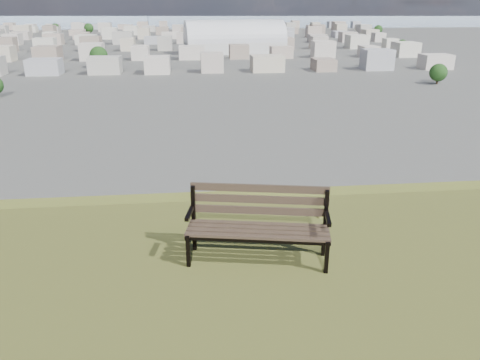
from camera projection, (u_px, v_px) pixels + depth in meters
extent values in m
cube|color=#473A29|center=(257.00, 237.00, 5.41)|extent=(1.68, 0.40, 0.03)
cube|color=#473A29|center=(257.00, 233.00, 5.51)|extent=(1.68, 0.40, 0.03)
cube|color=#473A29|center=(258.00, 228.00, 5.62)|extent=(1.68, 0.40, 0.03)
cube|color=#473A29|center=(258.00, 224.00, 5.72)|extent=(1.68, 0.40, 0.03)
cube|color=#473A29|center=(259.00, 210.00, 5.74)|extent=(1.67, 0.36, 0.09)
cube|color=#473A29|center=(259.00, 199.00, 5.71)|extent=(1.67, 0.36, 0.09)
cube|color=#473A29|center=(259.00, 188.00, 5.69)|extent=(1.67, 0.36, 0.09)
cube|color=black|center=(188.00, 251.00, 5.53)|extent=(0.06, 0.06, 0.41)
cube|color=black|center=(194.00, 219.00, 5.83)|extent=(0.06, 0.06, 0.87)
cube|color=black|center=(191.00, 230.00, 5.64)|extent=(0.14, 0.47, 0.05)
cube|color=black|center=(189.00, 214.00, 5.51)|extent=(0.11, 0.34, 0.04)
cube|color=black|center=(327.00, 257.00, 5.40)|extent=(0.06, 0.06, 0.41)
cube|color=black|center=(325.00, 224.00, 5.69)|extent=(0.06, 0.06, 0.87)
cube|color=black|center=(326.00, 235.00, 5.51)|extent=(0.14, 0.47, 0.05)
cube|color=black|center=(328.00, 219.00, 5.38)|extent=(0.11, 0.34, 0.04)
cube|color=black|center=(257.00, 241.00, 5.41)|extent=(1.67, 0.36, 0.04)
cube|color=black|center=(258.00, 227.00, 5.75)|extent=(1.67, 0.36, 0.04)
cone|color=brown|center=(320.00, 212.00, 6.83)|extent=(0.08, 0.08, 0.18)
cube|color=silver|center=(234.00, 47.00, 275.22)|extent=(59.78, 30.62, 6.38)
cylinder|color=silver|center=(234.00, 41.00, 274.08)|extent=(59.78, 30.62, 24.23)
cube|color=beige|center=(41.00, 66.00, 191.21)|extent=(11.00, 11.00, 7.00)
cube|color=#BBADA0|center=(101.00, 65.00, 193.59)|extent=(11.00, 11.00, 7.00)
cube|color=#B9A493|center=(159.00, 64.00, 195.96)|extent=(11.00, 11.00, 7.00)
cube|color=#A5A5AA|center=(216.00, 64.00, 198.33)|extent=(11.00, 11.00, 7.00)
cube|color=beige|center=(272.00, 63.00, 200.71)|extent=(11.00, 11.00, 7.00)
cube|color=gray|center=(326.00, 62.00, 203.08)|extent=(11.00, 11.00, 7.00)
cube|color=beige|center=(380.00, 62.00, 205.45)|extent=(11.00, 11.00, 7.00)
cube|color=#B1ACA1|center=(432.00, 61.00, 207.82)|extent=(11.00, 11.00, 7.00)
cube|color=#B9A493|center=(45.00, 54.00, 236.48)|extent=(11.00, 11.00, 7.00)
cube|color=#A5A5AA|center=(93.00, 53.00, 238.86)|extent=(11.00, 11.00, 7.00)
cube|color=beige|center=(141.00, 53.00, 241.23)|extent=(11.00, 11.00, 7.00)
cube|color=gray|center=(188.00, 52.00, 243.60)|extent=(11.00, 11.00, 7.00)
cube|color=beige|center=(233.00, 52.00, 245.98)|extent=(11.00, 11.00, 7.00)
cube|color=#B1ACA1|center=(278.00, 51.00, 248.35)|extent=(11.00, 11.00, 7.00)
cube|color=beige|center=(322.00, 51.00, 250.72)|extent=(11.00, 11.00, 7.00)
cube|color=#BBADA0|center=(366.00, 50.00, 253.10)|extent=(11.00, 11.00, 7.00)
cube|color=#B9A493|center=(408.00, 50.00, 255.47)|extent=(11.00, 11.00, 7.00)
cube|color=beige|center=(6.00, 46.00, 279.38)|extent=(11.00, 11.00, 7.00)
cube|color=gray|center=(48.00, 45.00, 281.76)|extent=(11.00, 11.00, 7.00)
cube|color=beige|center=(88.00, 45.00, 284.13)|extent=(11.00, 11.00, 7.00)
cube|color=#B1ACA1|center=(129.00, 45.00, 286.50)|extent=(11.00, 11.00, 7.00)
cube|color=beige|center=(168.00, 44.00, 288.88)|extent=(11.00, 11.00, 7.00)
cube|color=#BBADA0|center=(207.00, 44.00, 291.25)|extent=(11.00, 11.00, 7.00)
cube|color=#B9A493|center=(245.00, 44.00, 293.62)|extent=(11.00, 11.00, 7.00)
cube|color=#A5A5AA|center=(283.00, 43.00, 295.99)|extent=(11.00, 11.00, 7.00)
cube|color=beige|center=(320.00, 43.00, 298.37)|extent=(11.00, 11.00, 7.00)
cube|color=gray|center=(356.00, 43.00, 300.74)|extent=(11.00, 11.00, 7.00)
cube|color=beige|center=(392.00, 42.00, 303.11)|extent=(11.00, 11.00, 7.00)
cube|color=beige|center=(14.00, 40.00, 324.65)|extent=(11.00, 11.00, 7.00)
cube|color=#BBADA0|center=(50.00, 39.00, 327.03)|extent=(11.00, 11.00, 7.00)
cube|color=#B9A493|center=(85.00, 39.00, 329.40)|extent=(11.00, 11.00, 7.00)
cube|color=#A5A5AA|center=(120.00, 39.00, 331.77)|extent=(11.00, 11.00, 7.00)
cube|color=beige|center=(154.00, 39.00, 334.15)|extent=(11.00, 11.00, 7.00)
cube|color=gray|center=(187.00, 38.00, 336.52)|extent=(11.00, 11.00, 7.00)
cube|color=beige|center=(221.00, 38.00, 338.89)|extent=(11.00, 11.00, 7.00)
cube|color=#B1ACA1|center=(253.00, 38.00, 341.27)|extent=(11.00, 11.00, 7.00)
cube|color=beige|center=(286.00, 38.00, 343.64)|extent=(11.00, 11.00, 7.00)
cube|color=#BBADA0|center=(318.00, 37.00, 346.01)|extent=(11.00, 11.00, 7.00)
cube|color=#B9A493|center=(349.00, 37.00, 348.39)|extent=(11.00, 11.00, 7.00)
cube|color=#A5A5AA|center=(380.00, 37.00, 350.76)|extent=(11.00, 11.00, 7.00)
cube|color=gray|center=(20.00, 35.00, 369.93)|extent=(11.00, 11.00, 7.00)
cube|color=beige|center=(51.00, 35.00, 372.30)|extent=(11.00, 11.00, 7.00)
cube|color=#B1ACA1|center=(82.00, 35.00, 374.67)|extent=(11.00, 11.00, 7.00)
cube|color=beige|center=(113.00, 35.00, 377.05)|extent=(11.00, 11.00, 7.00)
cube|color=#BBADA0|center=(143.00, 34.00, 379.42)|extent=(11.00, 11.00, 7.00)
cube|color=#B9A493|center=(173.00, 34.00, 381.79)|extent=(11.00, 11.00, 7.00)
cube|color=#A5A5AA|center=(202.00, 34.00, 384.17)|extent=(11.00, 11.00, 7.00)
cube|color=beige|center=(231.00, 34.00, 386.54)|extent=(11.00, 11.00, 7.00)
cube|color=gray|center=(260.00, 34.00, 388.91)|extent=(11.00, 11.00, 7.00)
cube|color=beige|center=(288.00, 33.00, 391.28)|extent=(11.00, 11.00, 7.00)
cube|color=#B1ACA1|center=(316.00, 33.00, 393.66)|extent=(11.00, 11.00, 7.00)
cube|color=beige|center=(344.00, 33.00, 396.03)|extent=(11.00, 11.00, 7.00)
cube|color=#BBADA0|center=(371.00, 33.00, 398.40)|extent=(11.00, 11.00, 7.00)
cube|color=#A5A5AA|center=(25.00, 32.00, 415.20)|extent=(11.00, 11.00, 7.00)
cube|color=beige|center=(52.00, 31.00, 417.57)|extent=(11.00, 11.00, 7.00)
cube|color=gray|center=(80.00, 31.00, 419.94)|extent=(11.00, 11.00, 7.00)
cube|color=beige|center=(107.00, 31.00, 422.32)|extent=(11.00, 11.00, 7.00)
cube|color=#B1ACA1|center=(134.00, 31.00, 424.69)|extent=(11.00, 11.00, 7.00)
cube|color=beige|center=(161.00, 31.00, 427.06)|extent=(11.00, 11.00, 7.00)
cube|color=#BBADA0|center=(187.00, 31.00, 429.44)|extent=(11.00, 11.00, 7.00)
cube|color=#B9A493|center=(213.00, 30.00, 431.81)|extent=(11.00, 11.00, 7.00)
cube|color=#A5A5AA|center=(239.00, 30.00, 434.18)|extent=(11.00, 11.00, 7.00)
cube|color=beige|center=(265.00, 30.00, 436.56)|extent=(11.00, 11.00, 7.00)
cube|color=gray|center=(290.00, 30.00, 438.93)|extent=(11.00, 11.00, 7.00)
cube|color=beige|center=(315.00, 30.00, 441.30)|extent=(11.00, 11.00, 7.00)
cube|color=#B1ACA1|center=(340.00, 30.00, 443.68)|extent=(11.00, 11.00, 7.00)
cube|color=beige|center=(364.00, 29.00, 446.05)|extent=(11.00, 11.00, 7.00)
cube|color=#BBADA0|center=(3.00, 29.00, 458.10)|extent=(11.00, 11.00, 7.00)
cube|color=#B9A493|center=(28.00, 29.00, 460.47)|extent=(11.00, 11.00, 7.00)
cube|color=#A5A5AA|center=(53.00, 28.00, 462.84)|extent=(11.00, 11.00, 7.00)
cube|color=beige|center=(78.00, 28.00, 465.22)|extent=(11.00, 11.00, 7.00)
cube|color=gray|center=(103.00, 28.00, 467.59)|extent=(11.00, 11.00, 7.00)
cube|color=beige|center=(127.00, 28.00, 469.96)|extent=(11.00, 11.00, 7.00)
cube|color=#B1ACA1|center=(151.00, 28.00, 472.34)|extent=(11.00, 11.00, 7.00)
cube|color=beige|center=(175.00, 28.00, 474.71)|extent=(11.00, 11.00, 7.00)
cube|color=#BBADA0|center=(199.00, 28.00, 477.08)|extent=(11.00, 11.00, 7.00)
cube|color=#B9A493|center=(222.00, 28.00, 479.45)|extent=(11.00, 11.00, 7.00)
cube|color=#A5A5AA|center=(246.00, 27.00, 481.83)|extent=(11.00, 11.00, 7.00)
cube|color=beige|center=(269.00, 27.00, 484.20)|extent=(11.00, 11.00, 7.00)
cube|color=gray|center=(291.00, 27.00, 486.57)|extent=(11.00, 11.00, 7.00)
cube|color=beige|center=(314.00, 27.00, 488.95)|extent=(11.00, 11.00, 7.00)
cube|color=#B1ACA1|center=(336.00, 27.00, 491.32)|extent=(11.00, 11.00, 7.00)
cube|color=beige|center=(358.00, 27.00, 493.69)|extent=(11.00, 11.00, 7.00)
cube|color=#BBADA0|center=(8.00, 26.00, 503.37)|extent=(11.00, 11.00, 7.00)
cube|color=#B9A493|center=(31.00, 26.00, 505.74)|extent=(11.00, 11.00, 7.00)
cube|color=#A5A5AA|center=(54.00, 26.00, 508.11)|extent=(11.00, 11.00, 7.00)
cube|color=beige|center=(77.00, 26.00, 510.49)|extent=(11.00, 11.00, 7.00)
cube|color=gray|center=(99.00, 26.00, 512.86)|extent=(11.00, 11.00, 7.00)
cube|color=beige|center=(122.00, 26.00, 515.23)|extent=(11.00, 11.00, 7.00)
cube|color=#B1ACA1|center=(144.00, 26.00, 517.61)|extent=(11.00, 11.00, 7.00)
cube|color=beige|center=(166.00, 26.00, 519.98)|extent=(11.00, 11.00, 7.00)
cube|color=#BBADA0|center=(187.00, 25.00, 522.35)|extent=(11.00, 11.00, 7.00)
cube|color=#B9A493|center=(209.00, 25.00, 524.73)|extent=(11.00, 11.00, 7.00)
cube|color=#A5A5AA|center=(230.00, 25.00, 527.10)|extent=(11.00, 11.00, 7.00)
cube|color=beige|center=(251.00, 25.00, 529.47)|extent=(11.00, 11.00, 7.00)
cube|color=gray|center=(272.00, 25.00, 531.85)|extent=(11.00, 11.00, 7.00)
cube|color=beige|center=(293.00, 25.00, 534.22)|extent=(11.00, 11.00, 7.00)
cube|color=#B1ACA1|center=(313.00, 25.00, 536.59)|extent=(11.00, 11.00, 7.00)
cube|color=beige|center=(333.00, 25.00, 538.96)|extent=(11.00, 11.00, 7.00)
cube|color=#BBADA0|center=(354.00, 25.00, 541.34)|extent=(11.00, 11.00, 7.00)
cylinder|color=#35271A|center=(437.00, 81.00, 169.75)|extent=(0.80, 0.80, 2.10)
sphere|color=#173412|center=(438.00, 72.00, 168.63)|extent=(6.30, 6.30, 6.30)
cylinder|color=#35271A|center=(100.00, 65.00, 212.54)|extent=(0.80, 0.80, 2.70)
sphere|color=#173412|center=(99.00, 55.00, 211.10)|extent=(8.10, 8.10, 8.10)
cylinder|color=#35271A|center=(402.00, 49.00, 285.23)|extent=(0.80, 0.80, 1.95)
sphere|color=#173412|center=(402.00, 44.00, 284.19)|extent=(5.85, 5.85, 5.85)
cylinder|color=#35271A|center=(260.00, 36.00, 389.76)|extent=(0.80, 0.80, 2.25)
sphere|color=#173412|center=(260.00, 32.00, 388.56)|extent=(6.75, 6.75, 6.75)
cylinder|color=#35271A|center=(89.00, 33.00, 430.57)|extent=(0.80, 0.80, 2.85)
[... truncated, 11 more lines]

